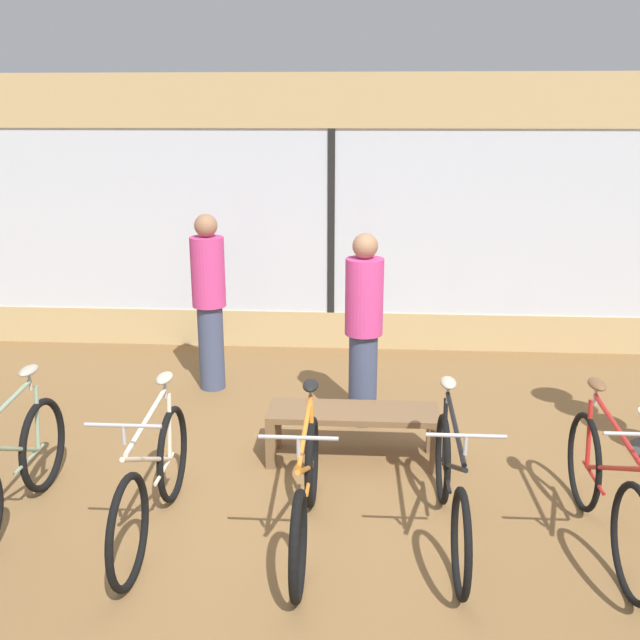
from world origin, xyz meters
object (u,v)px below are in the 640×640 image
at_px(customer_by_window, 209,298).
at_px(bicycle_far_right, 606,491).
at_px(bicycle_far_left, 12,472).
at_px(bicycle_right, 451,489).
at_px(display_bench, 353,419).
at_px(bicycle_center, 306,493).
at_px(bicycle_left, 153,483).
at_px(customer_near_rack, 364,326).

bearing_deg(customer_by_window, bicycle_far_right, -39.47).
distance_m(bicycle_far_left, bicycle_right, 3.02).
bearing_deg(bicycle_far_right, display_bench, 146.65).
bearing_deg(bicycle_center, bicycle_left, 178.55).
height_order(bicycle_right, bicycle_far_right, bicycle_far_right).
bearing_deg(customer_by_window, bicycle_right, -50.29).
bearing_deg(bicycle_right, customer_near_rack, 108.06).
relative_size(bicycle_left, bicycle_far_right, 1.00).
height_order(bicycle_center, bicycle_far_right, bicycle_far_right).
bearing_deg(bicycle_left, bicycle_center, -1.45).
relative_size(bicycle_far_left, bicycle_center, 1.01).
height_order(bicycle_far_left, customer_near_rack, customer_near_rack).
xyz_separation_m(bicycle_right, customer_near_rack, (-0.60, 1.84, 0.56)).
xyz_separation_m(bicycle_left, customer_by_window, (-0.17, 2.69, 0.57)).
bearing_deg(bicycle_far_left, customer_near_rack, 37.23).
height_order(bicycle_far_left, bicycle_right, bicycle_far_left).
distance_m(bicycle_far_left, bicycle_center, 2.06).
relative_size(bicycle_far_right, customer_by_window, 0.95).
bearing_deg(display_bench, bicycle_left, -138.36).
xyz_separation_m(bicycle_left, bicycle_far_right, (3.00, 0.07, 0.01)).
relative_size(bicycle_far_left, customer_near_rack, 0.97).
bearing_deg(customer_by_window, bicycle_far_left, -107.99).
distance_m(bicycle_far_right, customer_near_rack, 2.51).
xyz_separation_m(display_bench, customer_by_window, (-1.50, 1.51, 0.60)).
distance_m(bicycle_far_left, bicycle_far_right, 4.02).
bearing_deg(bicycle_left, customer_near_rack, 53.96).
xyz_separation_m(customer_near_rack, customer_by_window, (-1.57, 0.77, 0.03)).
relative_size(bicycle_center, customer_near_rack, 0.96).
distance_m(bicycle_left, bicycle_right, 2.00).
height_order(bicycle_right, customer_near_rack, customer_near_rack).
distance_m(bicycle_far_left, customer_near_rack, 3.08).
distance_m(bicycle_right, customer_near_rack, 2.02).
xyz_separation_m(bicycle_far_right, display_bench, (-1.68, 1.11, -0.03)).
xyz_separation_m(bicycle_center, bicycle_right, (0.96, 0.10, 0.01)).
relative_size(bicycle_left, bicycle_right, 1.00).
xyz_separation_m(bicycle_left, bicycle_center, (1.03, -0.03, -0.03)).
relative_size(bicycle_center, bicycle_right, 0.99).
relative_size(bicycle_far_left, bicycle_far_right, 1.00).
distance_m(bicycle_far_right, customer_by_window, 4.15).
height_order(bicycle_left, customer_by_window, customer_by_window).
distance_m(bicycle_center, bicycle_right, 0.97).
xyz_separation_m(bicycle_far_left, bicycle_left, (1.02, -0.08, 0.00)).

